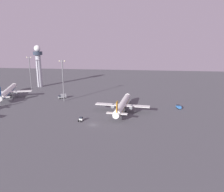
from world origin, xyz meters
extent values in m
plane|color=#4C4C51|center=(0.00, 0.00, 0.00)|extent=(416.00, 416.00, 0.00)
cylinder|color=#A8A8B2|center=(-66.38, 85.38, 14.23)|extent=(4.40, 4.40, 28.45)
cylinder|color=#2D3847|center=(-66.38, 85.38, 29.95)|extent=(8.00, 8.00, 3.00)
sphere|color=silver|center=(-66.38, 85.38, 33.97)|extent=(5.60, 5.60, 5.60)
cylinder|color=silver|center=(13.06, 24.00, 4.15)|extent=(7.12, 36.62, 3.84)
cone|color=silver|center=(14.82, 43.34, 4.15)|extent=(3.86, 2.75, 3.65)
cone|color=silver|center=(11.29, 4.45, 4.15)|extent=(3.70, 3.13, 3.46)
cube|color=silver|center=(12.97, 22.99, 3.95)|extent=(32.61, 6.95, 0.35)
cube|color=silver|center=(11.47, 6.36, 4.35)|extent=(11.30, 3.42, 0.35)
cube|color=orange|center=(11.49, 6.66, 7.44)|extent=(0.59, 3.25, 6.58)
cylinder|color=slate|center=(7.43, 23.49, 3.24)|extent=(2.55, 3.83, 2.23)
cylinder|color=slate|center=(18.52, 22.49, 3.24)|extent=(2.55, 3.83, 2.23)
cube|color=orange|center=(13.06, 24.00, 3.09)|extent=(6.47, 33.69, 0.36)
cylinder|color=#333338|center=(14.12, 35.61, 2.35)|extent=(0.28, 0.28, 3.59)
cylinder|color=black|center=(14.12, 35.61, 0.56)|extent=(0.50, 1.14, 1.11)
cylinder|color=#333338|center=(10.62, 21.68, 2.35)|extent=(0.28, 0.28, 3.59)
cylinder|color=black|center=(10.62, 21.68, 0.56)|extent=(0.50, 1.14, 1.11)
cylinder|color=#333338|center=(15.05, 21.28, 2.35)|extent=(0.28, 0.28, 3.59)
cylinder|color=black|center=(15.05, 21.28, 0.56)|extent=(0.50, 1.14, 1.11)
cylinder|color=silver|center=(-74.02, 46.92, 4.41)|extent=(15.90, 38.07, 4.09)
cone|color=silver|center=(-80.43, 66.55, 4.41)|extent=(4.49, 3.66, 3.88)
cone|color=silver|center=(-67.54, 27.09, 4.41)|extent=(4.43, 4.00, 3.68)
cube|color=silver|center=(-73.68, 45.90, 4.19)|extent=(34.05, 14.77, 0.38)
cube|color=silver|center=(-68.17, 29.03, 4.62)|extent=(12.05, 6.13, 0.38)
cube|color=#19479E|center=(-68.27, 29.34, 7.90)|extent=(1.38, 3.37, 6.99)
cylinder|color=slate|center=(-68.06, 47.74, 3.44)|extent=(3.45, 4.41, 2.37)
cube|color=#19479E|center=(-74.02, 46.92, 3.29)|extent=(14.55, 35.00, 0.39)
cylinder|color=#333338|center=(-77.86, 58.70, 2.50)|extent=(0.30, 0.30, 3.82)
cylinder|color=black|center=(-77.86, 58.70, 0.59)|extent=(0.78, 1.26, 1.18)
cylinder|color=#333338|center=(-75.43, 43.63, 2.50)|extent=(0.30, 0.30, 3.82)
cylinder|color=black|center=(-75.43, 43.63, 0.59)|extent=(0.78, 1.26, 1.18)
cylinder|color=#333338|center=(-70.93, 45.10, 2.50)|extent=(0.30, 0.30, 3.82)
cylinder|color=black|center=(-70.93, 45.10, 0.59)|extent=(0.78, 1.26, 1.18)
cube|color=#3372BF|center=(47.12, 34.09, 1.00)|extent=(2.43, 2.51, 1.10)
cube|color=#1E232D|center=(47.12, 34.09, 1.90)|extent=(2.22, 2.23, 0.70)
cube|color=#3372BF|center=(47.56, 32.25, 1.15)|extent=(2.43, 2.78, 1.40)
cylinder|color=black|center=(46.23, 34.18, 0.45)|extent=(0.50, 0.95, 0.90)
cylinder|color=black|center=(47.88, 34.57, 0.45)|extent=(0.50, 0.95, 0.90)
cylinder|color=black|center=(46.85, 31.56, 0.45)|extent=(0.50, 0.95, 0.90)
cylinder|color=black|center=(48.51, 31.96, 0.45)|extent=(0.50, 0.95, 0.90)
cube|color=gray|center=(-34.17, 47.49, 1.05)|extent=(3.60, 3.48, 1.20)
cube|color=#1E232D|center=(-34.17, 47.49, 2.00)|extent=(3.22, 3.15, 0.70)
cube|color=gray|center=(-32.06, 48.78, 1.75)|extent=(4.27, 3.84, 2.60)
cylinder|color=black|center=(-33.95, 46.40, 0.45)|extent=(0.92, 0.72, 0.90)
cylinder|color=black|center=(-35.05, 48.19, 0.45)|extent=(0.92, 0.72, 0.90)
cylinder|color=black|center=(-30.95, 48.23, 0.45)|extent=(0.92, 0.72, 0.90)
cylinder|color=black|center=(-32.04, 50.02, 0.45)|extent=(0.92, 0.72, 0.90)
cube|color=white|center=(-7.33, 4.75, 0.90)|extent=(2.08, 1.92, 0.90)
cube|color=#1E232D|center=(-7.33, 4.75, 1.70)|extent=(1.90, 1.70, 0.70)
cylinder|color=black|center=(-8.03, 5.11, 0.45)|extent=(0.47, 0.94, 0.90)
cylinder|color=black|center=(-6.55, 4.82, 0.45)|extent=(0.47, 0.94, 0.90)
cylinder|color=black|center=(-8.42, 3.10, 0.45)|extent=(0.47, 0.94, 0.90)
cylinder|color=black|center=(-6.95, 2.81, 0.45)|extent=(0.47, 0.94, 0.90)
cylinder|color=slate|center=(-29.03, 41.19, 14.15)|extent=(0.70, 0.70, 28.30)
cube|color=slate|center=(-29.03, 41.19, 27.70)|extent=(4.80, 0.40, 0.40)
sphere|color=#F9EAB2|center=(-30.83, 41.19, 27.70)|extent=(0.90, 0.90, 0.90)
sphere|color=#F9EAB2|center=(-27.23, 41.19, 27.70)|extent=(0.90, 0.90, 0.90)
cylinder|color=slate|center=(-70.30, 76.58, 13.78)|extent=(0.70, 0.70, 27.57)
cube|color=slate|center=(-70.30, 76.58, 26.97)|extent=(4.80, 0.40, 0.40)
sphere|color=#F9EAB2|center=(-72.10, 76.58, 26.97)|extent=(0.90, 0.90, 0.90)
sphere|color=#F9EAB2|center=(-68.50, 76.58, 26.97)|extent=(0.90, 0.90, 0.90)
camera|label=1|loc=(22.66, -104.78, 42.15)|focal=36.14mm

